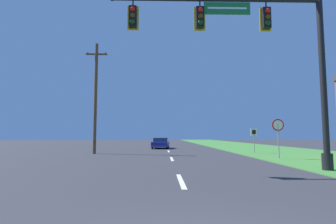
{
  "coord_description": "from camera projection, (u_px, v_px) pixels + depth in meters",
  "views": [
    {
      "loc": [
        -0.64,
        -2.79,
        1.51
      ],
      "look_at": [
        0.0,
        24.45,
        3.93
      ],
      "focal_mm": 28.0,
      "sensor_mm": 36.0,
      "label": 1
    }
  ],
  "objects": [
    {
      "name": "utility_pole_near",
      "position": [
        96.0,
        96.0,
        21.85
      ],
      "size": [
        1.8,
        0.26,
        9.26
      ],
      "color": "brown",
      "rests_on": "ground"
    },
    {
      "name": "stop_sign",
      "position": [
        278.0,
        130.0,
        16.63
      ],
      "size": [
        0.76,
        0.07,
        2.5
      ],
      "color": "gray",
      "rests_on": "grass_verge_right"
    },
    {
      "name": "car_ahead",
      "position": [
        161.0,
        143.0,
        30.29
      ],
      "size": [
        2.13,
        4.37,
        1.19
      ],
      "color": "black",
      "rests_on": "ground"
    },
    {
      "name": "signal_mast",
      "position": [
        265.0,
        50.0,
        11.47
      ],
      "size": [
        9.57,
        0.47,
        8.35
      ],
      "color": "black",
      "rests_on": "grass_verge_right"
    },
    {
      "name": "road_center_line",
      "position": [
        169.0,
        151.0,
        24.57
      ],
      "size": [
        0.16,
        34.8,
        0.01
      ],
      "color": "silver",
      "rests_on": "ground"
    },
    {
      "name": "grass_verge_right",
      "position": [
        251.0,
        147.0,
        32.78
      ],
      "size": [
        10.0,
        110.0,
        0.04
      ],
      "color": "#428438",
      "rests_on": "ground"
    },
    {
      "name": "route_sign_post",
      "position": [
        254.0,
        135.0,
        21.61
      ],
      "size": [
        0.55,
        0.06,
        2.03
      ],
      "color": "gray",
      "rests_on": "grass_verge_right"
    }
  ]
}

